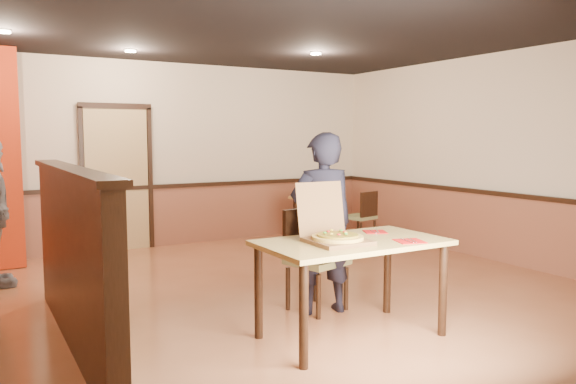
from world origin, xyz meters
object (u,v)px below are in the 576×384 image
side_chair_right (363,215)px  condiment (321,191)px  main_table (352,253)px  diner_chair (312,255)px  pizza_box (334,235)px  diner (322,223)px  side_chair_left (311,215)px  side_table (317,207)px

side_chair_right → condiment: 0.82m
main_table → side_chair_right: (2.63, 3.28, -0.26)m
diner_chair → side_chair_right: 3.50m
diner_chair → main_table: bearing=-113.9°
pizza_box → diner: bearing=65.6°
diner_chair → diner: 0.36m
side_chair_right → condiment: bearing=-75.8°
side_chair_right → pizza_box: bearing=36.4°
pizza_box → condiment: pizza_box is taller
main_table → side_chair_left: bearing=63.0°
main_table → side_chair_left: (1.67, 3.29, -0.21)m
main_table → pizza_box: (-0.18, -0.00, 0.17)m
pizza_box → condiment: bearing=59.3°
diner → pizza_box: 0.76m
side_chair_left → condiment: side_chair_left is taller
side_chair_left → diner: (-1.52, -2.61, 0.35)m
diner_chair → side_table: bearing=41.4°
main_table → condiment: bearing=59.9°
diner_chair → diner: size_ratio=0.57×
side_chair_left → side_chair_right: 0.96m
side_chair_left → main_table: bearing=101.0°
main_table → side_table: size_ratio=1.95×
condiment → diner_chair: bearing=-124.6°
side_table → condiment: 0.28m
diner_chair → side_chair_left: bearing=42.9°
side_chair_left → diner: bearing=97.6°
side_chair_left → side_table: 0.78m
side_chair_right → side_table: bearing=-65.8°
side_chair_right → side_table: 0.77m
side_chair_left → diner: size_ratio=0.54×
pizza_box → diner_chair: bearing=70.8°
side_table → pizza_box: bearing=-121.1°
side_chair_left → diner: 3.04m
condiment → side_chair_left: bearing=-132.7°
side_chair_left → pizza_box: size_ratio=1.72×
side_table → diner: diner is taller
side_chair_left → condiment: 0.94m
pizza_box → main_table: bearing=1.5°
side_chair_left → side_chair_right: size_ratio=1.13×
diner → main_table: bearing=89.2°
side_chair_right → diner: diner is taller
main_table → pizza_box: 0.25m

